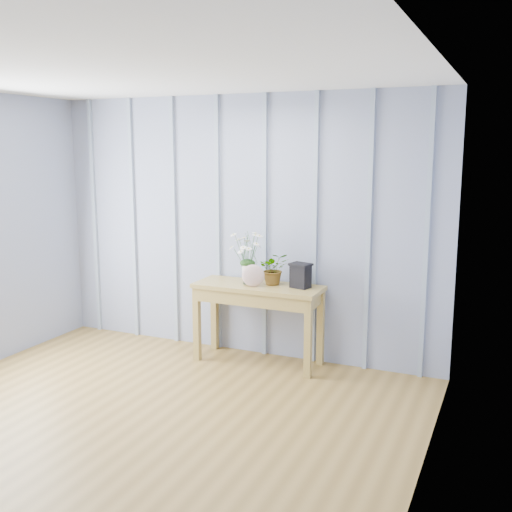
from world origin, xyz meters
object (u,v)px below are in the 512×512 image
at_px(felt_disc_vessel, 253,276).
at_px(carved_box, 301,275).
at_px(sideboard, 258,297).
at_px(daisy_vase, 248,250).

relative_size(felt_disc_vessel, carved_box, 0.92).
relative_size(sideboard, carved_box, 5.33).
bearing_deg(carved_box, sideboard, -172.89).
height_order(sideboard, carved_box, carved_box).
xyz_separation_m(sideboard, felt_disc_vessel, (-0.01, -0.09, 0.22)).
height_order(daisy_vase, carved_box, daisy_vase).
height_order(sideboard, felt_disc_vessel, felt_disc_vessel).
relative_size(sideboard, felt_disc_vessel, 5.77).
bearing_deg(sideboard, felt_disc_vessel, -95.27).
bearing_deg(felt_disc_vessel, carved_box, 0.31).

